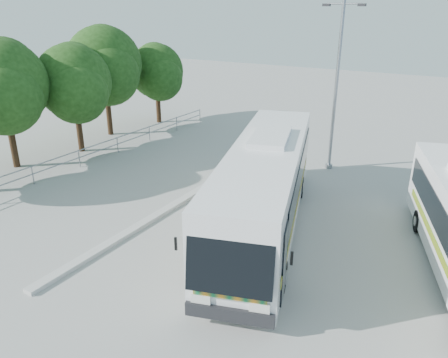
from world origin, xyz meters
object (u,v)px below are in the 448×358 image
Objects in this scene: coach_main at (265,185)px; lamppost at (337,81)px; tree_far_b at (3,85)px; tree_far_c at (74,82)px; tree_far_e at (157,71)px; tree_far_d at (105,64)px.

coach_main is 8.84m from lamppost.
tree_far_b is 4.01m from tree_far_c.
tree_far_c is 14.99m from lamppost.
tree_far_b is 12.13m from tree_far_e.
coach_main is at bearing -38.14° from tree_far_e.
tree_far_e is at bearing 88.17° from tree_far_b.
tree_far_c is 14.78m from coach_main.
tree_far_c is 8.22m from tree_far_e.
lamppost is (14.63, -3.20, 0.94)m from tree_far_e.
coach_main is (15.09, 0.56, -2.66)m from tree_far_b.
lamppost reaches higher than tree_far_c.
lamppost is at bearing 19.49° from tree_far_c.
tree_far_d is 0.58× the size of coach_main.
tree_far_c is at bearing 149.13° from coach_main.
lamppost reaches higher than tree_far_b.
tree_far_b is 1.07× the size of tree_far_c.
tree_far_c reaches higher than coach_main.
tree_far_e is 0.68× the size of lamppost.
tree_far_d is at bearing -175.39° from lamppost.
lamppost is (15.02, 8.90, 0.26)m from tree_far_b.
tree_far_d is at bearing 107.83° from tree_far_c.
tree_far_d is 4.65m from tree_far_e.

